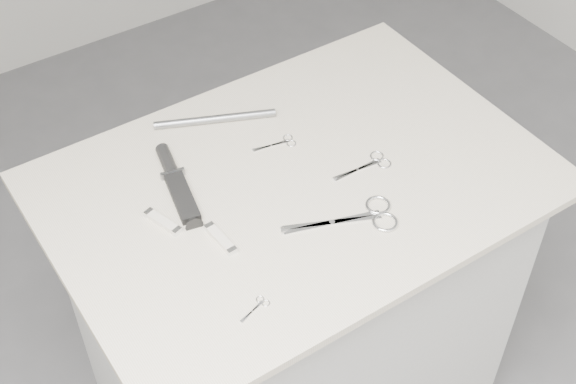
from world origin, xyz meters
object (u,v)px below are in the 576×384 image
plinth (295,316)px  large_shears (364,217)px  tiny_scissors (257,307)px  pocket_knife_a (220,239)px  embroidery_scissors_b (280,143)px  metal_rail (215,119)px  sheathed_knife (175,180)px  pocket_knife_b (163,222)px  embroidery_scissors_a (371,164)px

plinth → large_shears: size_ratio=4.03×
tiny_scissors → pocket_knife_a: pocket_knife_a is taller
embroidery_scissors_b → metal_rail: 0.16m
plinth → sheathed_knife: bearing=149.5°
pocket_knife_b → metal_rail: metal_rail is taller
embroidery_scissors_a → sheathed_knife: size_ratio=0.58×
large_shears → sheathed_knife: sheathed_knife is taller
embroidery_scissors_b → pocket_knife_a: (-0.24, -0.17, 0.00)m
tiny_scissors → pocket_knife_b: size_ratio=0.75×
pocket_knife_a → embroidery_scissors_b: bearing=-59.3°
pocket_knife_a → metal_rail: (0.16, 0.31, 0.00)m
embroidery_scissors_a → pocket_knife_a: 0.37m
embroidery_scissors_b → metal_rail: size_ratio=0.36×
metal_rail → pocket_knife_a: bearing=-118.2°
metal_rail → pocket_knife_b: bearing=-138.6°
plinth → tiny_scissors: bearing=-136.1°
plinth → metal_rail: (-0.05, 0.25, 0.48)m
sheathed_knife → pocket_knife_b: bearing=151.8°
plinth → embroidery_scissors_b: (0.03, 0.11, 0.47)m
tiny_scissors → sheathed_knife: bearing=68.5°
tiny_scissors → pocket_knife_b: pocket_knife_b is taller
embroidery_scissors_a → embroidery_scissors_b: (-0.12, 0.16, -0.00)m
embroidery_scissors_b → sheathed_knife: 0.24m
plinth → pocket_knife_b: 0.56m
plinth → pocket_knife_b: size_ratio=10.16×
tiny_scissors → metal_rail: 0.51m
large_shears → tiny_scissors: size_ratio=3.37×
sheathed_knife → metal_rail: (0.16, 0.12, 0.00)m
tiny_scissors → pocket_knife_b: (-0.05, 0.27, 0.00)m
pocket_knife_a → metal_rail: bearing=-31.9°
embroidery_scissors_a → sheathed_knife: 0.40m
metal_rail → large_shears: bearing=-76.5°
plinth → tiny_scissors: (-0.24, -0.23, 0.47)m
embroidery_scissors_a → metal_rail: metal_rail is taller
embroidery_scissors_a → large_shears: bearing=-129.7°
tiny_scissors → pocket_knife_a: size_ratio=0.75×
sheathed_knife → metal_rail: 0.20m
large_shears → tiny_scissors: large_shears is taller
tiny_scissors → pocket_knife_a: 0.17m
embroidery_scissors_b → metal_rail: (-0.08, 0.14, 0.01)m
embroidery_scissors_b → pocket_knife_b: 0.32m
embroidery_scissors_a → pocket_knife_a: (-0.36, -0.01, 0.00)m
tiny_scissors → pocket_knife_b: 0.27m
large_shears → pocket_knife_a: pocket_knife_a is taller
sheathed_knife → metal_rail: size_ratio=0.84×
plinth → tiny_scissors: size_ratio=13.59×
plinth → pocket_knife_a: bearing=-164.5°
pocket_knife_a → embroidery_scissors_a: bearing=-92.3°
embroidery_scissors_a → tiny_scissors: same height
large_shears → tiny_scissors: bearing=-146.0°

